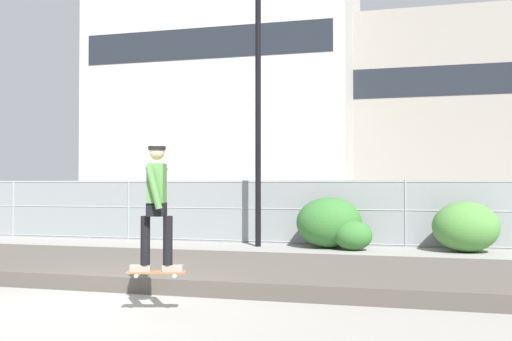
# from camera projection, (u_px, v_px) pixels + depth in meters

# --- Properties ---
(ground_plane) EXTENTS (120.00, 120.00, 0.00)m
(ground_plane) POSITION_uv_depth(u_px,v_px,m) (94.00, 308.00, 8.17)
(ground_plane) COLOR gray
(gravel_berm) EXTENTS (13.54, 3.86, 0.26)m
(gravel_berm) POSITION_uv_depth(u_px,v_px,m) (177.00, 268.00, 11.10)
(gravel_berm) COLOR #4C473F
(gravel_berm) RESTS_ON ground_plane
(skateboard) EXTENTS (0.82, 0.41, 0.07)m
(skateboard) POSITION_uv_depth(u_px,v_px,m) (156.00, 272.00, 7.91)
(skateboard) COLOR #9E5B33
(skater) EXTENTS (0.72, 0.62, 1.74)m
(skater) POSITION_uv_depth(u_px,v_px,m) (157.00, 199.00, 7.93)
(skater) COLOR gray
(skater) RESTS_ON skateboard
(chain_fence) EXTENTS (25.35, 0.06, 1.85)m
(chain_fence) POSITION_uv_depth(u_px,v_px,m) (258.00, 211.00, 17.07)
(chain_fence) COLOR gray
(chain_fence) RESTS_ON ground_plane
(street_lamp) EXTENTS (0.44, 0.44, 7.40)m
(street_lamp) POSITION_uv_depth(u_px,v_px,m) (258.00, 84.00, 16.26)
(street_lamp) COLOR black
(street_lamp) RESTS_ON ground_plane
(parked_car_near) EXTENTS (4.50, 2.14, 1.66)m
(parked_car_near) POSITION_uv_depth(u_px,v_px,m) (138.00, 209.00, 20.74)
(parked_car_near) COLOR maroon
(parked_car_near) RESTS_ON ground_plane
(parked_car_mid) EXTENTS (4.54, 2.23, 1.66)m
(parked_car_mid) POSITION_uv_depth(u_px,v_px,m) (295.00, 211.00, 19.56)
(parked_car_mid) COLOR silver
(parked_car_mid) RESTS_ON ground_plane
(parked_car_far) EXTENTS (4.42, 1.98, 1.66)m
(parked_car_far) POSITION_uv_depth(u_px,v_px,m) (509.00, 214.00, 17.72)
(parked_car_far) COLOR #B7BABF
(parked_car_far) RESTS_ON ground_plane
(library_building) EXTENTS (22.45, 14.12, 20.93)m
(library_building) POSITION_uv_depth(u_px,v_px,m) (230.00, 88.00, 52.97)
(library_building) COLOR #B2AFA8
(library_building) RESTS_ON ground_plane
(office_block) EXTENTS (31.12, 11.11, 16.49)m
(office_block) POSITION_uv_depth(u_px,v_px,m) (483.00, 111.00, 51.96)
(office_block) COLOR gray
(office_block) RESTS_ON ground_plane
(shrub_left) EXTENTS (1.78, 1.46, 1.38)m
(shrub_left) POSITION_uv_depth(u_px,v_px,m) (329.00, 223.00, 15.79)
(shrub_left) COLOR #336B2D
(shrub_left) RESTS_ON ground_plane
(shrub_center) EXTENTS (1.01, 0.83, 0.78)m
(shrub_center) POSITION_uv_depth(u_px,v_px,m) (353.00, 236.00, 15.22)
(shrub_center) COLOR #336B2D
(shrub_center) RESTS_ON ground_plane
(shrub_right) EXTENTS (1.67, 1.37, 1.29)m
(shrub_right) POSITION_uv_depth(u_px,v_px,m) (466.00, 227.00, 14.83)
(shrub_right) COLOR #477F38
(shrub_right) RESTS_ON ground_plane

